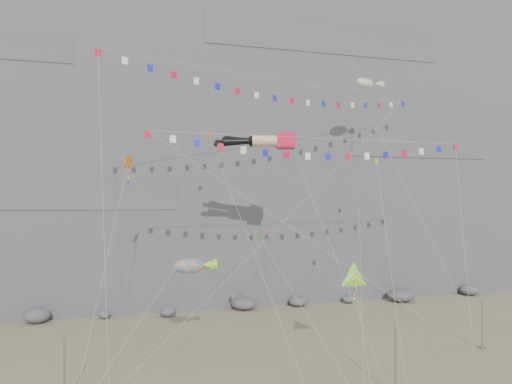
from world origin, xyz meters
TOP-DOWN VIEW (x-y plane):
  - ground at (0.00, 0.00)m, footprint 120.00×120.00m
  - cliff at (0.00, 32.00)m, footprint 80.00×28.00m
  - talus_boulders at (0.00, 17.00)m, footprint 60.00×3.00m
  - anchor_pole_left at (-15.78, -4.84)m, footprint 0.12×0.12m
  - anchor_pole_center at (2.62, -7.63)m, footprint 0.12×0.12m
  - anchor_pole_right at (14.19, -1.26)m, footprint 0.12×0.12m
  - legs_kite at (-1.39, 5.60)m, footprint 7.99×14.84m
  - flag_banner_upper at (1.38, 8.59)m, footprint 31.51×17.39m
  - flag_banner_lower at (2.35, 3.01)m, footprint 26.52×5.35m
  - harlequin_kite at (-12.19, 4.70)m, footprint 4.16×9.93m
  - fish_windsock at (-8.27, 0.63)m, footprint 8.17×4.33m
  - delta_kite at (2.08, -3.59)m, footprint 2.64×5.38m
  - blimp_windsock at (10.63, 10.56)m, footprint 5.72×12.98m
  - small_kite_a at (-5.18, 8.61)m, footprint 3.48×16.25m
  - small_kite_b at (7.06, 5.11)m, footprint 6.47×12.14m
  - small_kite_c at (-2.59, 2.35)m, footprint 3.58×10.48m
  - small_kite_d at (10.37, 7.83)m, footprint 7.17×15.54m

SIDE VIEW (x-z plane):
  - ground at x=0.00m, z-range 0.00..0.00m
  - talus_boulders at x=0.00m, z-range 0.00..1.20m
  - anchor_pole_right at x=14.19m, z-range 0.00..3.85m
  - anchor_pole_center at x=2.62m, z-range 0.00..4.07m
  - anchor_pole_left at x=-15.78m, z-range 0.00..4.15m
  - delta_kite at x=2.08m, z-range 2.14..10.49m
  - fish_windsock at x=-8.27m, z-range 1.94..12.01m
  - small_kite_c at x=-2.59m, z-range 1.83..15.23m
  - small_kite_b at x=7.06m, z-range 2.19..18.99m
  - harlequin_kite at x=-12.19m, z-range 5.69..22.82m
  - small_kite_d at x=10.37m, z-range 3.51..25.74m
  - legs_kite at x=-1.39m, z-range 6.03..26.57m
  - flag_banner_lower at x=2.35m, z-range 6.35..26.43m
  - small_kite_a at x=-5.18m, z-range 4.87..28.26m
  - flag_banner_upper at x=1.38m, z-range 7.57..36.71m
  - blimp_windsock at x=10.63m, z-range 9.92..35.95m
  - cliff at x=0.00m, z-range 0.00..50.00m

